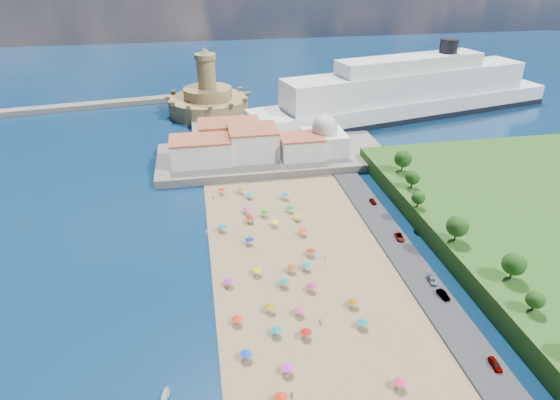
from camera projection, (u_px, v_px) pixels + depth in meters
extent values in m
plane|color=#071938|center=(282.00, 274.00, 120.95)|extent=(700.00, 700.00, 0.00)
cube|color=#59544C|center=(273.00, 157.00, 185.00)|extent=(90.00, 36.00, 3.00)
cube|color=#59544C|center=(212.00, 131.00, 211.94)|extent=(18.00, 70.00, 2.40)
cube|color=#59544C|center=(12.00, 112.00, 235.28)|extent=(199.03, 34.77, 2.60)
cube|color=silver|center=(201.00, 151.00, 174.24)|extent=(22.00, 14.00, 9.00)
cube|color=silver|center=(253.00, 143.00, 178.67)|extent=(18.00, 16.00, 11.00)
cube|color=silver|center=(301.00, 147.00, 178.78)|extent=(16.00, 12.00, 8.00)
cube|color=silver|center=(230.00, 135.00, 188.02)|extent=(24.00, 14.00, 10.00)
cube|color=silver|center=(324.00, 142.00, 183.83)|extent=(16.00, 16.00, 8.00)
sphere|color=silver|center=(325.00, 127.00, 180.98)|extent=(10.00, 10.00, 10.00)
cylinder|color=silver|center=(325.00, 118.00, 179.17)|extent=(1.20, 1.20, 1.60)
cylinder|color=#9E844F|center=(209.00, 105.00, 236.57)|extent=(40.00, 40.00, 8.00)
cylinder|color=#9E844F|center=(208.00, 93.00, 233.48)|extent=(24.00, 24.00, 5.00)
cylinder|color=#9E844F|center=(206.00, 74.00, 228.96)|extent=(9.00, 9.00, 14.00)
cylinder|color=#9E844F|center=(205.00, 56.00, 225.07)|extent=(10.40, 10.40, 2.40)
cone|color=#9E844F|center=(205.00, 51.00, 223.78)|extent=(6.00, 6.00, 3.00)
cube|color=black|center=(404.00, 113.00, 234.45)|extent=(163.78, 58.98, 2.62)
cube|color=silver|center=(405.00, 106.00, 232.77)|extent=(162.72, 58.37, 9.69)
cube|color=silver|center=(408.00, 83.00, 227.39)|extent=(130.27, 47.12, 12.92)
cube|color=silver|center=(411.00, 63.00, 222.79)|extent=(76.81, 31.16, 6.46)
cylinder|color=black|center=(449.00, 46.00, 227.12)|extent=(8.61, 8.61, 6.46)
cylinder|color=gray|center=(353.00, 304.00, 108.86)|extent=(0.07, 0.07, 2.00)
cone|color=#90540D|center=(354.00, 301.00, 108.43)|extent=(2.50, 2.50, 0.60)
cylinder|color=gray|center=(241.00, 190.00, 159.69)|extent=(0.07, 0.07, 2.00)
cone|color=#96530D|center=(241.00, 188.00, 159.26)|extent=(2.50, 2.50, 0.60)
cylinder|color=gray|center=(311.00, 253.00, 127.02)|extent=(0.07, 0.07, 2.00)
cone|color=maroon|center=(311.00, 250.00, 126.59)|extent=(2.50, 2.50, 0.60)
cylinder|color=gray|center=(275.00, 223.00, 140.57)|extent=(0.07, 0.07, 2.00)
cone|color=#F0FF0D|center=(275.00, 221.00, 140.15)|extent=(2.50, 2.50, 0.60)
cylinder|color=gray|center=(306.00, 267.00, 121.44)|extent=(0.07, 0.07, 2.00)
cone|color=#0E7783|center=(306.00, 264.00, 121.02)|extent=(2.50, 2.50, 0.60)
cylinder|color=gray|center=(270.00, 309.00, 107.34)|extent=(0.07, 0.07, 2.00)
cone|color=#8F780D|center=(270.00, 306.00, 106.91)|extent=(2.50, 2.50, 0.60)
cylinder|color=gray|center=(265.00, 214.00, 145.74)|extent=(0.07, 0.07, 2.00)
cone|color=#227D16|center=(265.00, 211.00, 145.31)|extent=(2.50, 2.50, 0.60)
cylinder|color=gray|center=(237.00, 321.00, 103.94)|extent=(0.07, 0.07, 2.00)
cone|color=red|center=(237.00, 317.00, 103.51)|extent=(2.50, 2.50, 0.60)
cylinder|color=gray|center=(276.00, 332.00, 100.90)|extent=(0.07, 0.07, 2.00)
cone|color=#0F7F8B|center=(276.00, 329.00, 100.48)|extent=(2.50, 2.50, 0.60)
cylinder|color=gray|center=(249.00, 241.00, 132.03)|extent=(0.07, 0.07, 2.00)
cone|color=navy|center=(249.00, 239.00, 131.60)|extent=(2.50, 2.50, 0.60)
cylinder|color=gray|center=(246.00, 356.00, 94.96)|extent=(0.07, 0.07, 2.00)
cone|color=#0D41B2|center=(246.00, 353.00, 94.54)|extent=(2.50, 2.50, 0.60)
cylinder|color=gray|center=(288.00, 370.00, 91.81)|extent=(0.07, 0.07, 2.00)
cone|color=#B827B5|center=(288.00, 366.00, 91.39)|extent=(2.50, 2.50, 0.60)
cylinder|color=gray|center=(247.00, 211.00, 147.47)|extent=(0.07, 0.07, 2.00)
cone|color=#BA277A|center=(247.00, 208.00, 147.04)|extent=(2.50, 2.50, 0.60)
cylinder|color=gray|center=(311.00, 288.00, 113.97)|extent=(0.07, 0.07, 2.00)
cone|color=#982065|center=(311.00, 285.00, 113.54)|extent=(2.50, 2.50, 0.60)
cylinder|color=gray|center=(298.00, 217.00, 143.67)|extent=(0.07, 0.07, 2.00)
cone|color=#CCA00B|center=(298.00, 215.00, 143.25)|extent=(2.50, 2.50, 0.60)
cylinder|color=gray|center=(290.00, 210.00, 148.02)|extent=(0.07, 0.07, 2.00)
cone|color=#136C27|center=(290.00, 207.00, 147.59)|extent=(2.50, 2.50, 0.60)
cylinder|color=gray|center=(363.00, 324.00, 102.93)|extent=(0.07, 0.07, 2.00)
cone|color=#0E7287|center=(363.00, 321.00, 102.50)|extent=(2.50, 2.50, 0.60)
cylinder|color=gray|center=(306.00, 334.00, 100.28)|extent=(0.07, 0.07, 2.00)
cone|color=#AC110D|center=(306.00, 331.00, 99.85)|extent=(2.50, 2.50, 0.60)
cylinder|color=gray|center=(303.00, 232.00, 136.14)|extent=(0.07, 0.07, 2.00)
cone|color=#F82E0B|center=(303.00, 230.00, 135.72)|extent=(2.50, 2.50, 0.60)
cylinder|color=gray|center=(292.00, 269.00, 120.68)|extent=(0.07, 0.07, 2.00)
cone|color=#97480D|center=(292.00, 266.00, 120.25)|extent=(2.50, 2.50, 0.60)
cylinder|color=gray|center=(281.00, 399.00, 85.81)|extent=(0.07, 0.07, 2.00)
cone|color=red|center=(281.00, 396.00, 85.39)|extent=(2.50, 2.50, 0.60)
cylinder|color=gray|center=(299.00, 311.00, 106.52)|extent=(0.07, 0.07, 2.00)
cone|color=#CB2B7F|center=(300.00, 308.00, 106.09)|extent=(2.50, 2.50, 0.60)
cylinder|color=gray|center=(284.00, 283.00, 115.47)|extent=(0.07, 0.07, 2.00)
cone|color=#0D7D69|center=(284.00, 280.00, 115.04)|extent=(2.50, 2.50, 0.60)
cylinder|color=gray|center=(285.00, 197.00, 155.77)|extent=(0.07, 0.07, 2.00)
cone|color=#0C62A6|center=(285.00, 194.00, 155.34)|extent=(2.50, 2.50, 0.60)
cylinder|color=gray|center=(257.00, 272.00, 119.58)|extent=(0.07, 0.07, 2.00)
cone|color=#E3B10C|center=(257.00, 269.00, 119.15)|extent=(2.50, 2.50, 0.60)
cylinder|color=gray|center=(229.00, 283.00, 115.74)|extent=(0.07, 0.07, 2.00)
cone|color=#AC2499|center=(229.00, 280.00, 115.31)|extent=(2.50, 2.50, 0.60)
cylinder|color=gray|center=(250.00, 220.00, 142.50)|extent=(0.07, 0.07, 2.00)
cone|color=#AA190D|center=(249.00, 217.00, 142.07)|extent=(2.50, 2.50, 0.60)
cylinder|color=gray|center=(222.00, 191.00, 159.26)|extent=(0.07, 0.07, 2.00)
cone|color=#FE0B0D|center=(222.00, 189.00, 158.84)|extent=(2.50, 2.50, 0.60)
cylinder|color=gray|center=(250.00, 196.00, 156.25)|extent=(0.07, 0.07, 2.00)
cone|color=#0E8186|center=(250.00, 193.00, 155.82)|extent=(2.50, 2.50, 0.60)
cylinder|color=gray|center=(399.00, 384.00, 88.76)|extent=(0.07, 0.07, 2.00)
cone|color=#BF2953|center=(400.00, 381.00, 88.34)|extent=(2.50, 2.50, 0.60)
cylinder|color=gray|center=(222.00, 228.00, 138.05)|extent=(0.07, 0.07, 2.00)
cone|color=#0D677F|center=(222.00, 226.00, 137.62)|extent=(2.50, 2.50, 0.60)
imported|color=tan|center=(292.00, 394.00, 87.00)|extent=(0.52, 1.46, 1.56)
imported|color=tan|center=(289.00, 200.00, 154.08)|extent=(1.14, 1.28, 1.72)
imported|color=tan|center=(227.00, 286.00, 114.83)|extent=(1.08, 1.00, 1.77)
imported|color=tan|center=(207.00, 233.00, 136.11)|extent=(0.71, 1.13, 1.68)
imported|color=tan|center=(320.00, 321.00, 104.13)|extent=(0.83, 0.57, 1.64)
imported|color=tan|center=(252.00, 222.00, 141.55)|extent=(1.08, 0.98, 1.81)
imported|color=tan|center=(213.00, 197.00, 155.56)|extent=(1.06, 0.74, 1.66)
imported|color=tan|center=(325.00, 258.00, 125.10)|extent=(0.45, 0.65, 1.71)
imported|color=white|center=(166.00, 396.00, 87.17)|extent=(2.10, 3.75, 1.37)
imported|color=gray|center=(432.00, 280.00, 116.55)|extent=(2.03, 4.23, 1.19)
imported|color=gray|center=(495.00, 364.00, 92.90)|extent=(1.83, 3.95, 1.31)
imported|color=gray|center=(400.00, 237.00, 133.89)|extent=(2.55, 4.68, 1.25)
imported|color=gray|center=(373.00, 201.00, 152.66)|extent=(1.57, 3.62, 1.22)
imported|color=gray|center=(443.00, 295.00, 111.51)|extent=(1.93, 4.15, 1.32)
cylinder|color=#382314|center=(533.00, 307.00, 99.33)|extent=(0.50, 0.50, 2.21)
sphere|color=#14380F|center=(535.00, 299.00, 98.38)|extent=(3.97, 3.97, 3.97)
cylinder|color=#382314|center=(511.00, 273.00, 108.77)|extent=(0.50, 0.50, 3.04)
sphere|color=#14380F|center=(514.00, 264.00, 107.47)|extent=(5.47, 5.47, 5.47)
cylinder|color=#382314|center=(455.00, 236.00, 122.93)|extent=(0.50, 0.50, 3.21)
sphere|color=#14380F|center=(457.00, 226.00, 121.56)|extent=(5.78, 5.78, 5.78)
cylinder|color=#382314|center=(417.00, 204.00, 139.19)|extent=(0.50, 0.50, 2.30)
sphere|color=#14380F|center=(418.00, 198.00, 138.20)|extent=(4.14, 4.14, 4.14)
cylinder|color=#382314|center=(412.00, 184.00, 150.41)|extent=(0.50, 0.50, 2.63)
sphere|color=#14380F|center=(413.00, 177.00, 149.28)|extent=(4.73, 4.73, 4.73)
cylinder|color=#382314|center=(402.00, 167.00, 161.47)|extent=(0.50, 0.50, 3.36)
sphere|color=#14380F|center=(403.00, 159.00, 160.03)|extent=(6.05, 6.05, 6.05)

